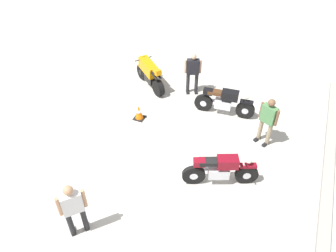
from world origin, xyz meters
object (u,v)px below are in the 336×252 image
Objects in this scene: person_in_white_shirt at (73,207)px; traffic_cone at (139,112)px; person_in_black_shirt at (193,71)px; motorcycle_maroon_cruiser at (220,170)px; person_in_green_shirt at (268,119)px; motorcycle_orange_sportbike at (149,73)px; motorcycle_black_cruiser at (224,102)px.

traffic_cone is (-4.48, -0.66, -0.70)m from person_in_white_shirt.
person_in_black_shirt is 3.05× the size of traffic_cone.
motorcycle_maroon_cruiser is 1.21× the size of person_in_black_shirt.
person_in_white_shirt is at bearing -157.46° from motorcycle_maroon_cruiser.
person_in_green_shirt reaches higher than traffic_cone.
motorcycle_black_cruiser is at bearing -153.99° from motorcycle_orange_sportbike.
traffic_cone is at bearing 129.35° from motorcycle_maroon_cruiser.
person_in_white_shirt reaches higher than traffic_cone.
motorcycle_orange_sportbike is 2.06m from traffic_cone.
motorcycle_orange_sportbike is 3.17m from motorcycle_black_cruiser.
person_in_white_shirt reaches higher than motorcycle_orange_sportbike.
person_in_white_shirt is 6.05m from person_in_green_shirt.
motorcycle_black_cruiser is 1.29× the size of person_in_black_shirt.
person_in_black_shirt is at bearing 153.58° from traffic_cone.
person_in_green_shirt is (0.91, 1.55, 0.41)m from motorcycle_black_cruiser.
person_in_black_shirt is 0.99× the size of person_in_green_shirt.
motorcycle_black_cruiser is at bearing -65.80° from person_in_white_shirt.
motorcycle_black_cruiser is 1.84m from person_in_green_shirt.
traffic_cone is (1.38, -2.58, -0.26)m from motorcycle_black_cruiser.
person_in_white_shirt is (6.45, 1.19, 0.36)m from motorcycle_orange_sportbike.
person_in_black_shirt reaches higher than motorcycle_maroon_cruiser.
motorcycle_maroon_cruiser is 1.17× the size of person_in_white_shirt.
person_in_green_shirt reaches higher than person_in_black_shirt.
motorcycle_black_cruiser is 3.95× the size of traffic_cone.
person_in_green_shirt is at bearing -82.63° from person_in_white_shirt.
person_in_green_shirt reaches higher than motorcycle_orange_sportbike.
person_in_white_shirt is (2.80, -2.67, 0.44)m from motorcycle_maroon_cruiser.
motorcycle_orange_sportbike is 1.04× the size of person_in_black_shirt.
motorcycle_maroon_cruiser is 3.70× the size of traffic_cone.
motorcycle_orange_sportbike is at bearing -164.96° from traffic_cone.
person_in_white_shirt is at bearing -10.01° from person_in_green_shirt.
motorcycle_maroon_cruiser is at bearing 63.22° from traffic_cone.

